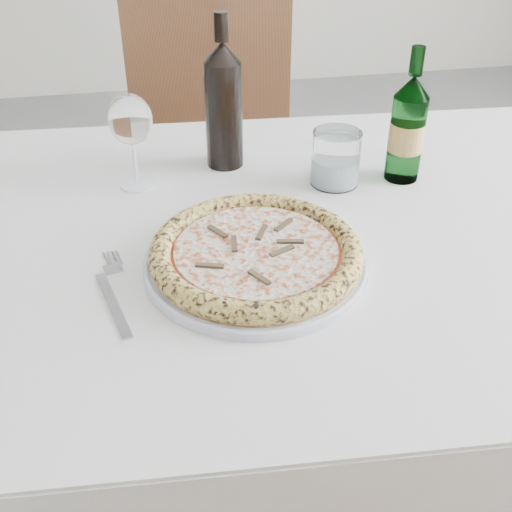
% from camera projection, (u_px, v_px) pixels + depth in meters
% --- Properties ---
extents(dining_table, '(1.58, 1.00, 0.76)m').
position_uv_depth(dining_table, '(245.00, 273.00, 1.07)').
color(dining_table, brown).
rests_on(dining_table, floor).
extents(chair_far, '(0.52, 0.52, 0.93)m').
position_uv_depth(chair_far, '(210.00, 149.00, 1.79)').
color(chair_far, brown).
rests_on(chair_far, floor).
extents(plate, '(0.33, 0.33, 0.02)m').
position_uv_depth(plate, '(256.00, 262.00, 0.94)').
color(plate, silver).
rests_on(plate, dining_table).
extents(pizza, '(0.31, 0.31, 0.03)m').
position_uv_depth(pizza, '(256.00, 252.00, 0.93)').
color(pizza, tan).
rests_on(pizza, plate).
extents(fork, '(0.05, 0.21, 0.00)m').
position_uv_depth(fork, '(113.00, 293.00, 0.89)').
color(fork, '#A0A5AB').
rests_on(fork, dining_table).
extents(wine_glass, '(0.08, 0.08, 0.17)m').
position_uv_depth(wine_glass, '(130.00, 122.00, 1.09)').
color(wine_glass, white).
rests_on(wine_glass, dining_table).
extents(tumbler, '(0.09, 0.09, 0.10)m').
position_uv_depth(tumbler, '(336.00, 162.00, 1.14)').
color(tumbler, white).
rests_on(tumbler, dining_table).
extents(beer_bottle, '(0.06, 0.06, 0.24)m').
position_uv_depth(beer_bottle, '(407.00, 129.00, 1.12)').
color(beer_bottle, '#3D7B46').
rests_on(beer_bottle, dining_table).
extents(wine_bottle, '(0.07, 0.07, 0.28)m').
position_uv_depth(wine_bottle, '(224.00, 104.00, 1.16)').
color(wine_bottle, black).
rests_on(wine_bottle, dining_table).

